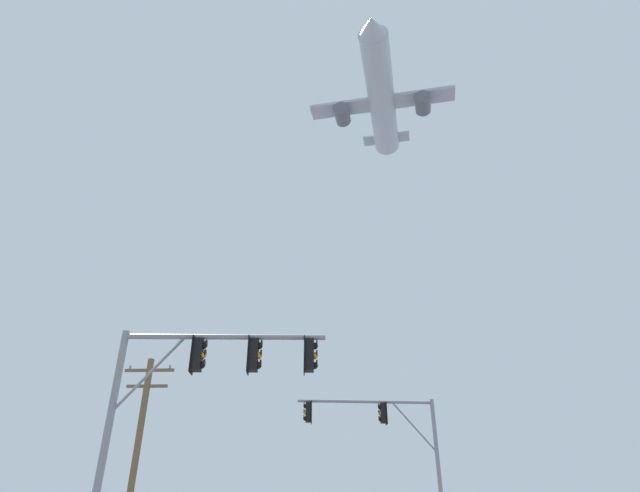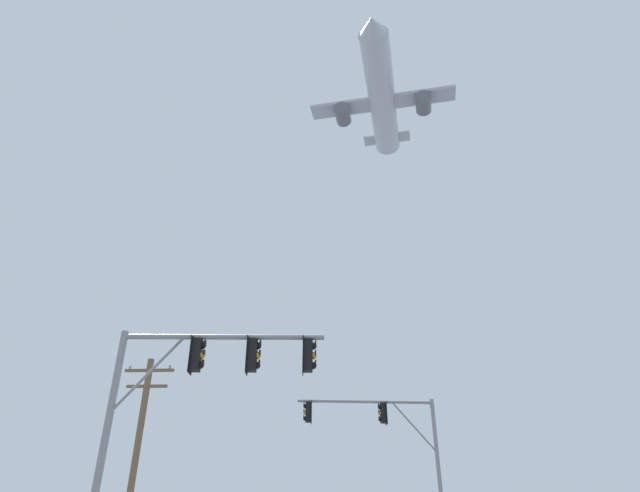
# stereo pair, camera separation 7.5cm
# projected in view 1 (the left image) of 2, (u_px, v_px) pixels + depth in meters

# --- Properties ---
(signal_pole_near) EXTENTS (5.78, 0.62, 6.36)m
(signal_pole_near) POSITION_uv_depth(u_px,v_px,m) (199.00, 383.00, 13.98)
(signal_pole_near) COLOR gray
(signal_pole_near) RESTS_ON ground
(signal_pole_far) EXTENTS (6.54, 0.96, 6.79)m
(signal_pole_far) POSITION_uv_depth(u_px,v_px,m) (389.00, 436.00, 23.90)
(signal_pole_far) COLOR gray
(signal_pole_far) RESTS_ON ground
(utility_pole) EXTENTS (2.20, 0.28, 8.01)m
(utility_pole) POSITION_uv_depth(u_px,v_px,m) (137.00, 447.00, 21.30)
(utility_pole) COLOR brown
(utility_pole) RESTS_ON ground
(airplane) EXTENTS (17.15, 22.20, 6.05)m
(airplane) POSITION_uv_depth(u_px,v_px,m) (381.00, 97.00, 60.76)
(airplane) COLOR #B7BCC6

